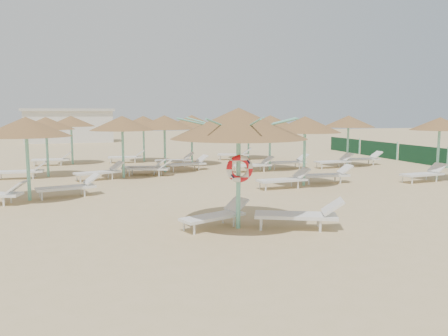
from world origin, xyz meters
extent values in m
plane|color=tan|center=(0.00, 0.00, 0.00)|extent=(120.00, 120.00, 0.00)
cylinder|color=#77CEB2|center=(-0.03, -0.27, 1.24)|extent=(0.11, 0.11, 2.47)
cone|color=brown|center=(-0.03, -0.27, 2.59)|extent=(3.30, 3.30, 0.74)
cylinder|color=#77CEB2|center=(-0.03, -0.27, 2.32)|extent=(0.20, 0.20, 0.12)
cylinder|color=#77CEB2|center=(0.73, -0.27, 2.54)|extent=(1.49, 0.04, 0.38)
cylinder|color=#77CEB2|center=(0.50, 0.27, 2.54)|extent=(1.08, 1.08, 0.38)
cylinder|color=#77CEB2|center=(-0.03, 0.49, 2.54)|extent=(0.04, 1.49, 0.38)
cylinder|color=#77CEB2|center=(-0.57, 0.27, 2.54)|extent=(1.08, 1.08, 0.38)
cylinder|color=#77CEB2|center=(-0.79, -0.27, 2.54)|extent=(1.49, 0.04, 0.38)
cylinder|color=#77CEB2|center=(-0.57, -0.81, 2.54)|extent=(1.08, 1.08, 0.38)
cylinder|color=#77CEB2|center=(-0.03, -1.03, 2.54)|extent=(0.04, 1.49, 0.38)
cylinder|color=#77CEB2|center=(0.50, -0.81, 2.54)|extent=(1.08, 1.08, 0.38)
torus|color=red|center=(-0.03, -0.37, 1.49)|extent=(0.67, 0.15, 0.67)
cylinder|color=white|center=(-1.20, -0.55, 0.12)|extent=(0.05, 0.05, 0.25)
cylinder|color=white|center=(-1.37, -0.14, 0.12)|extent=(0.05, 0.05, 0.25)
cylinder|color=white|center=(-0.09, -0.10, 0.12)|extent=(0.05, 0.05, 0.25)
cylinder|color=white|center=(-0.26, 0.31, 0.12)|extent=(0.05, 0.05, 0.25)
cube|color=white|center=(-0.63, -0.08, 0.28)|extent=(1.77, 1.14, 0.07)
cube|color=white|center=(0.07, 0.20, 0.50)|extent=(0.60, 0.65, 0.32)
cylinder|color=white|center=(0.43, -0.64, 0.15)|extent=(0.06, 0.06, 0.29)
cylinder|color=white|center=(0.63, -0.16, 0.15)|extent=(0.06, 0.06, 0.29)
cylinder|color=white|center=(1.73, -1.18, 0.15)|extent=(0.06, 0.06, 0.29)
cylinder|color=white|center=(1.93, -0.69, 0.15)|extent=(0.06, 0.06, 0.29)
cube|color=white|center=(1.30, -0.72, 0.33)|extent=(2.08, 1.35, 0.08)
cube|color=white|center=(2.12, -1.05, 0.59)|extent=(0.71, 0.77, 0.38)
cylinder|color=#77CEB2|center=(-5.51, 4.86, 1.15)|extent=(0.11, 0.11, 2.30)
cone|color=brown|center=(-5.51, 4.86, 2.39)|extent=(2.80, 2.80, 0.63)
cylinder|color=#77CEB2|center=(-5.51, 4.86, 2.15)|extent=(0.20, 0.20, 0.12)
cylinder|color=white|center=(-6.14, 4.08, 0.14)|extent=(0.06, 0.06, 0.28)
cylinder|color=white|center=(-6.02, 4.57, 0.14)|extent=(0.06, 0.06, 0.28)
cube|color=white|center=(-5.79, 4.25, 0.56)|extent=(0.62, 0.70, 0.36)
cylinder|color=white|center=(-5.13, 4.72, 0.14)|extent=(0.06, 0.06, 0.28)
cylinder|color=white|center=(-5.25, 5.21, 0.14)|extent=(0.06, 0.06, 0.28)
cylinder|color=white|center=(-3.82, 5.05, 0.14)|extent=(0.06, 0.06, 0.28)
cylinder|color=white|center=(-3.94, 5.53, 0.14)|extent=(0.06, 0.06, 0.28)
cube|color=white|center=(-4.41, 5.16, 0.32)|extent=(1.99, 1.06, 0.08)
cube|color=white|center=(-3.59, 5.36, 0.56)|extent=(0.62, 0.70, 0.36)
cylinder|color=#77CEB2|center=(-5.53, 10.45, 1.15)|extent=(0.11, 0.11, 2.30)
cone|color=brown|center=(-5.53, 10.45, 2.38)|extent=(2.45, 2.45, 0.55)
cylinder|color=#77CEB2|center=(-5.53, 10.45, 2.15)|extent=(0.20, 0.20, 0.12)
cylinder|color=white|center=(-7.43, 10.30, 0.14)|extent=(0.06, 0.06, 0.28)
cylinder|color=white|center=(-6.08, 9.79, 0.14)|extent=(0.06, 0.06, 0.28)
cylinder|color=white|center=(-6.08, 10.29, 0.14)|extent=(0.06, 0.06, 0.28)
cube|color=white|center=(-6.63, 10.05, 0.32)|extent=(1.90, 0.63, 0.08)
cube|color=white|center=(-5.78, 10.04, 0.56)|extent=(0.49, 0.60, 0.36)
cylinder|color=#77CEB2|center=(-4.76, 15.24, 1.15)|extent=(0.11, 0.11, 2.30)
cone|color=brown|center=(-4.76, 15.24, 2.39)|extent=(2.58, 2.58, 0.58)
cylinder|color=#77CEB2|center=(-4.76, 15.24, 2.15)|extent=(0.20, 0.20, 0.12)
cylinder|color=white|center=(-6.67, 14.61, 0.14)|extent=(0.06, 0.06, 0.28)
cylinder|color=white|center=(-6.65, 15.11, 0.14)|extent=(0.06, 0.06, 0.28)
cylinder|color=white|center=(-5.32, 14.57, 0.14)|extent=(0.06, 0.06, 0.28)
cylinder|color=white|center=(-5.30, 15.07, 0.14)|extent=(0.06, 0.06, 0.28)
cube|color=white|center=(-5.86, 14.84, 0.32)|extent=(1.92, 0.69, 0.08)
cube|color=white|center=(-5.01, 14.81, 0.56)|extent=(0.51, 0.62, 0.36)
cylinder|color=#77CEB2|center=(-0.28, 10.47, 1.15)|extent=(0.11, 0.11, 2.30)
cone|color=brown|center=(-0.28, 10.47, 2.40)|extent=(2.90, 2.90, 0.65)
cylinder|color=#77CEB2|center=(-0.28, 10.47, 2.15)|extent=(0.20, 0.20, 0.12)
cylinder|color=white|center=(-2.22, 10.00, 0.14)|extent=(0.06, 0.06, 0.28)
cylinder|color=white|center=(-2.11, 10.49, 0.14)|extent=(0.06, 0.06, 0.28)
cylinder|color=white|center=(-0.90, 9.71, 0.14)|extent=(0.06, 0.06, 0.28)
cylinder|color=white|center=(-0.79, 10.20, 0.14)|extent=(0.06, 0.06, 0.28)
cube|color=white|center=(-1.38, 10.07, 0.32)|extent=(1.99, 1.01, 0.08)
cube|color=white|center=(-0.55, 9.89, 0.56)|extent=(0.60, 0.69, 0.36)
cylinder|color=white|center=(0.09, 10.36, 0.14)|extent=(0.06, 0.06, 0.28)
cylinder|color=white|center=(-0.02, 10.85, 0.14)|extent=(0.06, 0.06, 0.28)
cylinder|color=white|center=(1.41, 10.65, 0.14)|extent=(0.06, 0.06, 0.28)
cylinder|color=white|center=(1.30, 11.14, 0.14)|extent=(0.06, 0.06, 0.28)
cube|color=white|center=(0.82, 10.77, 0.32)|extent=(1.99, 1.01, 0.08)
cube|color=white|center=(1.65, 10.96, 0.56)|extent=(0.60, 0.69, 0.36)
cylinder|color=#77CEB2|center=(-0.79, 15.53, 1.15)|extent=(0.11, 0.11, 2.30)
cone|color=brown|center=(-0.79, 15.53, 2.38)|extent=(2.48, 2.48, 0.56)
cylinder|color=#77CEB2|center=(-0.79, 15.53, 2.15)|extent=(0.20, 0.20, 0.12)
cylinder|color=white|center=(-2.72, 14.99, 0.14)|extent=(0.06, 0.06, 0.28)
cylinder|color=white|center=(-2.65, 15.48, 0.14)|extent=(0.06, 0.06, 0.28)
cylinder|color=white|center=(-1.38, 14.81, 0.14)|extent=(0.06, 0.06, 0.28)
cylinder|color=white|center=(-1.31, 15.31, 0.14)|extent=(0.06, 0.06, 0.28)
cube|color=white|center=(-1.89, 15.13, 0.32)|extent=(1.96, 0.86, 0.08)
cube|color=white|center=(-1.05, 15.02, 0.56)|extent=(0.56, 0.66, 0.36)
cylinder|color=#77CEB2|center=(4.39, 5.12, 1.15)|extent=(0.11, 0.11, 2.30)
cone|color=brown|center=(4.39, 5.12, 2.39)|extent=(2.76, 2.76, 0.62)
cylinder|color=#77CEB2|center=(4.39, 5.12, 2.15)|extent=(0.20, 0.20, 0.12)
cylinder|color=white|center=(2.52, 4.40, 0.14)|extent=(0.06, 0.06, 0.28)
cylinder|color=white|center=(2.47, 4.90, 0.14)|extent=(0.06, 0.06, 0.28)
cylinder|color=white|center=(3.86, 4.52, 0.14)|extent=(0.06, 0.06, 0.28)
cylinder|color=white|center=(3.82, 5.01, 0.14)|extent=(0.06, 0.06, 0.28)
cube|color=white|center=(3.29, 4.72, 0.32)|extent=(1.95, 0.78, 0.08)
cube|color=white|center=(4.14, 4.79, 0.56)|extent=(0.53, 0.64, 0.36)
cylinder|color=white|center=(4.67, 5.24, 0.14)|extent=(0.06, 0.06, 0.28)
cylinder|color=white|center=(4.72, 5.74, 0.14)|extent=(0.06, 0.06, 0.28)
cylinder|color=white|center=(6.02, 5.12, 0.14)|extent=(0.06, 0.06, 0.28)
cylinder|color=white|center=(6.06, 5.62, 0.14)|extent=(0.06, 0.06, 0.28)
cube|color=white|center=(5.49, 5.42, 0.32)|extent=(1.95, 0.78, 0.08)
cube|color=white|center=(6.34, 5.34, 0.56)|extent=(0.53, 0.64, 0.36)
cylinder|color=#77CEB2|center=(4.86, 9.87, 1.15)|extent=(0.11, 0.11, 2.30)
cone|color=brown|center=(4.86, 9.87, 2.40)|extent=(2.87, 2.87, 0.65)
cylinder|color=#77CEB2|center=(4.86, 9.87, 2.15)|extent=(0.20, 0.20, 0.12)
cylinder|color=white|center=(2.96, 9.21, 0.14)|extent=(0.06, 0.06, 0.28)
cylinder|color=white|center=(2.95, 9.71, 0.14)|extent=(0.06, 0.06, 0.28)
cylinder|color=white|center=(4.31, 9.23, 0.14)|extent=(0.06, 0.06, 0.28)
cylinder|color=white|center=(4.30, 9.73, 0.14)|extent=(0.06, 0.06, 0.28)
cube|color=white|center=(3.76, 9.47, 0.32)|extent=(1.91, 0.66, 0.08)
cube|color=white|center=(4.61, 9.49, 0.56)|extent=(0.50, 0.61, 0.36)
cylinder|color=white|center=(5.15, 9.94, 0.14)|extent=(0.06, 0.06, 0.28)
cylinder|color=white|center=(5.16, 10.44, 0.14)|extent=(0.06, 0.06, 0.28)
cylinder|color=white|center=(6.50, 9.91, 0.14)|extent=(0.06, 0.06, 0.28)
cylinder|color=white|center=(6.51, 10.41, 0.14)|extent=(0.06, 0.06, 0.28)
cube|color=white|center=(5.96, 10.17, 0.32)|extent=(1.91, 0.66, 0.08)
cube|color=white|center=(6.81, 10.15, 0.56)|extent=(0.50, 0.61, 0.36)
cylinder|color=#77CEB2|center=(5.61, 15.29, 1.15)|extent=(0.11, 0.11, 2.30)
cone|color=brown|center=(5.61, 15.29, 2.40)|extent=(2.90, 2.90, 0.65)
cylinder|color=#77CEB2|center=(5.61, 15.29, 2.15)|extent=(0.20, 0.20, 0.12)
cylinder|color=white|center=(3.67, 14.90, 0.14)|extent=(0.06, 0.06, 0.28)
cylinder|color=white|center=(3.82, 15.37, 0.14)|extent=(0.06, 0.06, 0.28)
cylinder|color=white|center=(4.95, 14.48, 0.14)|extent=(0.06, 0.06, 0.28)
cylinder|color=white|center=(5.11, 14.96, 0.14)|extent=(0.06, 0.06, 0.28)
cube|color=white|center=(4.51, 14.89, 0.32)|extent=(2.00, 1.18, 0.08)
cube|color=white|center=(5.31, 14.62, 0.56)|extent=(0.65, 0.72, 0.36)
cylinder|color=#77CEB2|center=(10.56, 4.97, 1.15)|extent=(0.11, 0.11, 2.30)
cone|color=brown|center=(10.56, 4.97, 2.38)|extent=(2.42, 2.42, 0.54)
cylinder|color=#77CEB2|center=(10.56, 4.97, 2.15)|extent=(0.20, 0.20, 0.12)
cylinder|color=white|center=(8.70, 4.21, 0.14)|extent=(0.06, 0.06, 0.28)
cylinder|color=white|center=(8.63, 4.71, 0.14)|extent=(0.06, 0.06, 0.28)
cylinder|color=white|center=(10.04, 4.39, 0.14)|extent=(0.06, 0.06, 0.28)
cylinder|color=white|center=(9.97, 4.89, 0.14)|extent=(0.06, 0.06, 0.28)
cube|color=white|center=(9.46, 4.57, 0.32)|extent=(1.97, 0.87, 0.08)
cube|color=white|center=(10.30, 4.68, 0.56)|extent=(0.56, 0.66, 0.36)
cylinder|color=#77CEB2|center=(9.42, 10.17, 1.15)|extent=(0.11, 0.11, 2.30)
cone|color=brown|center=(9.42, 10.17, 2.39)|extent=(2.72, 2.72, 0.61)
cylinder|color=#77CEB2|center=(9.42, 10.17, 2.15)|extent=(0.20, 0.20, 0.12)
cylinder|color=white|center=(7.54, 9.47, 0.14)|extent=(0.06, 0.06, 0.28)
cylinder|color=white|center=(7.50, 9.97, 0.14)|extent=(0.06, 0.06, 0.28)
cylinder|color=white|center=(8.88, 9.56, 0.14)|extent=(0.06, 0.06, 0.28)
cylinder|color=white|center=(8.85, 10.06, 0.14)|extent=(0.06, 0.06, 0.28)
cube|color=white|center=(8.32, 9.77, 0.32)|extent=(1.94, 0.75, 0.08)
cube|color=white|center=(9.17, 9.83, 0.56)|extent=(0.53, 0.63, 0.36)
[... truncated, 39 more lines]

